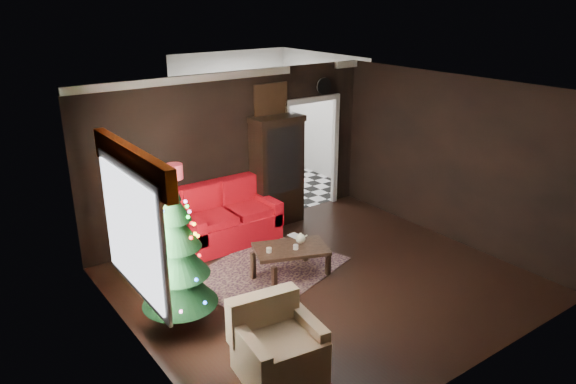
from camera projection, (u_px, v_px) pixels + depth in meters
floor at (324, 282)px, 8.02m from camera, size 5.50×5.50×0.00m
ceiling at (329, 92)px, 7.06m from camera, size 5.50×5.50×0.00m
wall_back at (234, 153)px, 9.44m from camera, size 5.50×0.00×5.50m
wall_front at (481, 260)px, 5.64m from camera, size 5.50×0.00×5.50m
wall_left at (135, 243)px, 6.02m from camera, size 0.00×5.50×5.50m
wall_right at (453, 160)px, 9.06m from camera, size 0.00×5.50×5.50m
doorway at (310, 156)px, 10.50m from camera, size 1.10×0.10×2.10m
left_window at (131, 232)px, 6.18m from camera, size 0.05×1.60×1.40m
valance at (131, 162)px, 5.94m from camera, size 0.12×2.10×0.35m
kitchen_floor at (268, 187)px, 12.00m from camera, size 3.00×3.00×0.00m
kitchen_window at (231, 100)px, 12.52m from camera, size 0.70×0.06×0.70m
rug at (266, 271)px, 8.33m from camera, size 2.68×2.28×0.01m
loveseat at (229, 214)px, 9.19m from camera, size 1.70×0.90×1.00m
curio_cabinet at (277, 173)px, 9.83m from camera, size 0.90×0.45×1.90m
floor_lamp at (177, 217)px, 8.20m from camera, size 0.34×0.34×1.67m
christmas_tree at (177, 252)px, 6.61m from camera, size 0.97×0.97×1.81m
armchair at (279, 342)px, 5.87m from camera, size 0.98×0.98×0.89m
coffee_table at (291, 262)px, 8.09m from camera, size 1.22×0.98×0.48m
teapot at (301, 238)px, 8.11m from camera, size 0.21×0.21×0.16m
cup_a at (269, 250)px, 7.84m from camera, size 0.09×0.09×0.07m
cup_b at (296, 247)px, 7.93m from camera, size 0.10×0.10×0.07m
book at (292, 232)px, 8.27m from camera, size 0.15×0.04×0.21m
wall_clock at (324, 86)px, 10.15m from camera, size 0.32×0.32×0.06m
painting at (270, 100)px, 9.53m from camera, size 0.62×0.05×0.52m
kitchen_counter at (239, 155)px, 12.76m from camera, size 1.80×0.60×0.90m
kitchen_table at (264, 176)px, 11.48m from camera, size 0.70×0.70×0.75m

